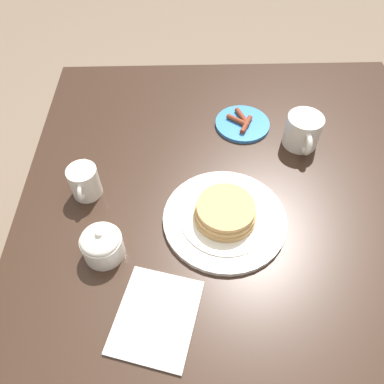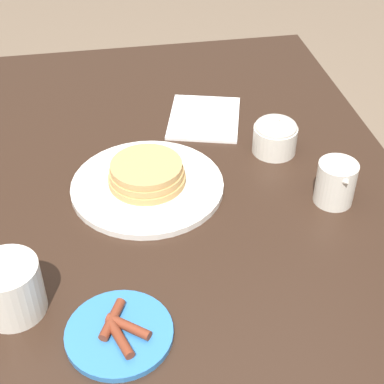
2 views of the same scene
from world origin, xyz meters
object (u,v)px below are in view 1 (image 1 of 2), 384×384
pancake_plate (225,216)px  coffee_mug (303,131)px  napkin (156,316)px  side_plate_bacon (242,123)px  creamer_pitcher (84,181)px  sugar_bowl (102,244)px

pancake_plate → coffee_mug: size_ratio=2.25×
coffee_mug → napkin: size_ratio=0.59×
side_plate_bacon → napkin: side_plate_bacon is taller
coffee_mug → creamer_pitcher: size_ratio=1.17×
coffee_mug → napkin: coffee_mug is taller
sugar_bowl → coffee_mug: bearing=123.6°
sugar_bowl → napkin: size_ratio=0.41×
creamer_pitcher → napkin: size_ratio=0.50×
pancake_plate → coffee_mug: 0.33m
pancake_plate → creamer_pitcher: (-0.09, -0.32, 0.02)m
coffee_mug → sugar_bowl: (0.32, -0.48, -0.01)m
side_plate_bacon → sugar_bowl: bearing=-40.3°
coffee_mug → creamer_pitcher: same height
creamer_pitcher → napkin: bearing=29.3°
pancake_plate → coffee_mug: (-0.24, 0.22, 0.03)m
napkin → sugar_bowl: bearing=-141.2°
pancake_plate → sugar_bowl: (0.08, -0.26, 0.02)m
pancake_plate → side_plate_bacon: size_ratio=1.84×
side_plate_bacon → coffee_mug: (0.08, 0.15, 0.04)m
side_plate_bacon → sugar_bowl: 0.52m
sugar_bowl → napkin: sugar_bowl is taller
pancake_plate → sugar_bowl: size_ratio=3.22×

